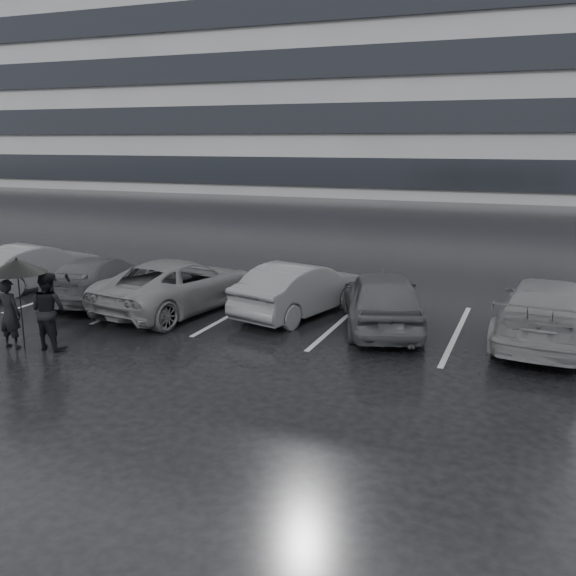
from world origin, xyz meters
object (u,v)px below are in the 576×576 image
(pedestrian_left, at_px, (9,314))
(pedestrian_right, at_px, (48,311))
(car_west_a, at_px, (300,289))
(car_west_b, at_px, (179,285))
(car_west_c, at_px, (102,278))
(car_east, at_px, (548,312))
(car_west_d, at_px, (36,266))
(car_main, at_px, (382,299))

(pedestrian_left, xyz_separation_m, pedestrian_right, (0.81, 0.27, 0.08))
(car_west_a, distance_m, car_west_b, 3.20)
(car_west_c, xyz_separation_m, car_east, (11.59, 0.36, 0.10))
(car_west_b, height_order, pedestrian_left, pedestrian_left)
(car_west_d, distance_m, pedestrian_left, 6.08)
(car_west_a, relative_size, car_west_c, 0.97)
(car_west_a, height_order, car_east, car_east)
(car_west_a, height_order, car_west_b, car_west_b)
(car_west_c, xyz_separation_m, car_west_d, (-2.83, 0.56, 0.05))
(pedestrian_right, bearing_deg, car_west_c, -62.64)
(car_west_a, distance_m, pedestrian_left, 6.82)
(car_west_d, xyz_separation_m, car_east, (14.42, -0.21, 0.05))
(pedestrian_left, bearing_deg, car_west_c, -79.89)
(car_west_b, distance_m, car_east, 9.01)
(car_west_a, relative_size, car_west_b, 0.84)
(car_west_b, distance_m, car_west_c, 2.61)
(car_west_c, height_order, car_west_d, car_west_d)
(car_main, relative_size, pedestrian_left, 2.80)
(car_west_b, height_order, car_west_d, car_west_b)
(car_west_c, bearing_deg, pedestrian_right, 105.74)
(pedestrian_left, bearing_deg, car_west_d, -53.95)
(car_west_b, bearing_deg, pedestrian_left, 76.38)
(car_west_d, height_order, pedestrian_left, pedestrian_left)
(car_main, bearing_deg, car_west_a, -30.98)
(car_west_b, height_order, car_west_c, car_west_b)
(car_west_a, height_order, car_west_d, car_west_a)
(car_west_d, relative_size, pedestrian_right, 2.39)
(car_west_d, bearing_deg, pedestrian_left, 139.50)
(car_main, xyz_separation_m, car_west_a, (-2.24, 0.48, -0.04))
(car_west_b, distance_m, pedestrian_left, 4.42)
(car_west_d, height_order, pedestrian_right, pedestrian_right)
(car_west_a, height_order, car_west_c, car_west_a)
(pedestrian_right, bearing_deg, car_main, -142.71)
(pedestrian_left, bearing_deg, pedestrian_right, -162.91)
(car_east, bearing_deg, car_west_b, 8.29)
(car_main, relative_size, car_west_d, 1.05)
(car_west_c, bearing_deg, car_east, 174.51)
(car_west_b, xyz_separation_m, car_west_c, (-2.60, 0.19, -0.07))
(car_west_c, distance_m, pedestrian_left, 4.35)
(car_main, xyz_separation_m, car_east, (3.64, 0.28, -0.00))
(car_west_d, distance_m, car_east, 14.42)
(car_west_d, bearing_deg, car_west_c, -179.34)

